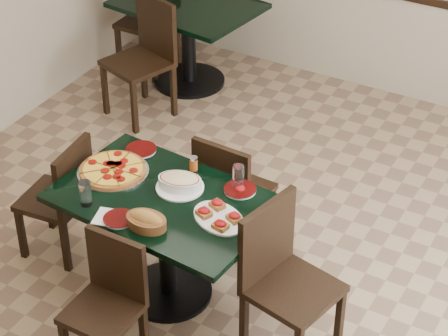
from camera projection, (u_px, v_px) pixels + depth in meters
The scene contains 20 objects.
floor at pixel (237, 279), 5.58m from camera, with size 5.50×5.50×0.00m, color #826A4B.
main_table at pixel (166, 222), 5.15m from camera, with size 1.33×0.92×0.75m.
back_table at pixel (188, 28), 7.39m from camera, with size 1.24×0.97×0.75m.
chair_far at pixel (230, 189), 5.56m from camera, with size 0.42×0.42×0.87m.
chair_near at pixel (109, 296), 4.81m from camera, with size 0.38×0.38×0.80m.
chair_right at pixel (282, 272), 4.83m from camera, with size 0.53×0.53×0.96m.
chair_left at pixel (63, 194), 5.55m from camera, with size 0.43×0.43×0.85m.
back_chair_near at pixel (146, 51), 6.98m from camera, with size 0.58×0.58×0.98m.
back_chair_left at pixel (155, 17), 7.57m from camera, with size 0.44×0.44×0.94m.
pepperoni_pizza at pixel (113, 170), 5.25m from camera, with size 0.43×0.43×0.04m.
lasagna_casserole at pixel (180, 182), 5.10m from camera, with size 0.29×0.29×0.09m.
bread_basket at pixel (146, 220), 4.81m from camera, with size 0.24×0.17×0.10m.
bruschetta_platter at pixel (219, 216), 4.87m from camera, with size 0.42×0.37×0.05m.
side_plate_near at pixel (119, 219), 4.87m from camera, with size 0.18×0.18×0.02m.
side_plate_far_r at pixel (240, 189), 5.10m from camera, with size 0.19×0.19×0.03m.
side_plate_far_l at pixel (141, 149), 5.45m from camera, with size 0.20×0.20×0.02m.
napkin_setting at pixel (109, 217), 4.89m from camera, with size 0.19×0.19×0.01m.
water_glass_a at pixel (238, 177), 5.09m from camera, with size 0.07×0.07×0.15m, color white.
water_glass_b at pixel (85, 193), 4.95m from camera, with size 0.07×0.07×0.15m, color white.
pepper_shaker at pixel (193, 163), 5.25m from camera, with size 0.05×0.05×0.09m.
Camera 1 is at (1.97, -3.67, 3.78)m, focal length 70.00 mm.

